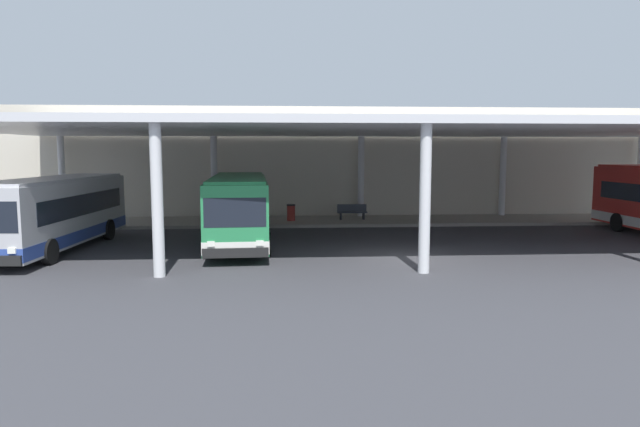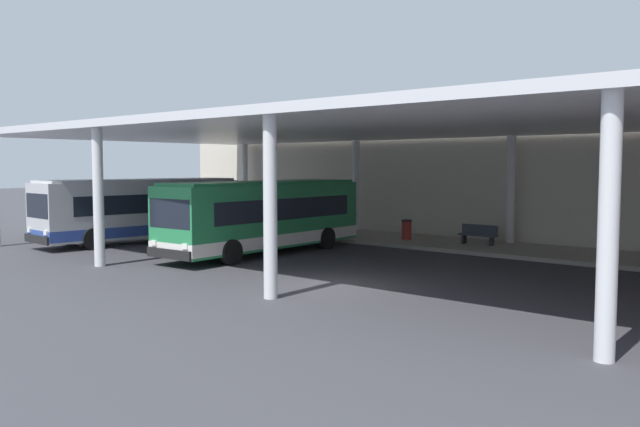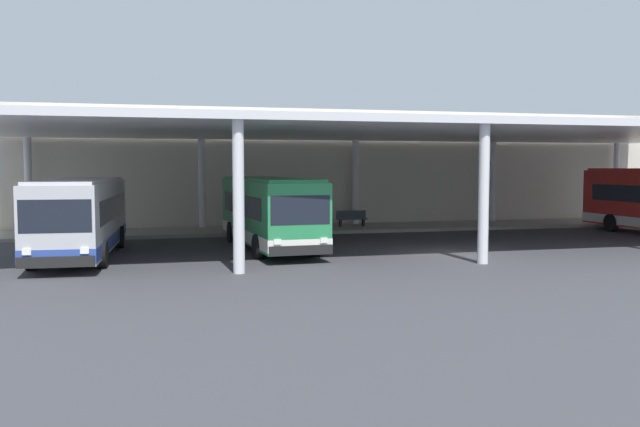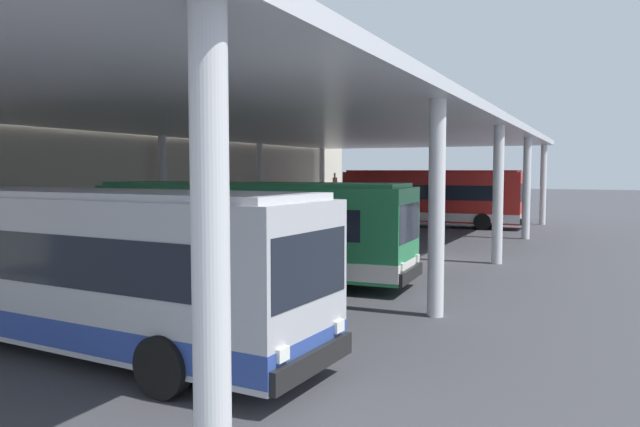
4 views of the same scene
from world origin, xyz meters
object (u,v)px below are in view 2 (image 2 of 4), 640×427
Objects in this scene: trash_bin at (407,229)px; bench_waiting at (478,234)px; bus_second_bay at (265,216)px; bus_nearest_bay at (141,209)px.

bench_waiting is at bearing 5.14° from trash_bin.
bus_second_bay is 5.91× the size of bench_waiting.
bus_nearest_bay is 5.92× the size of bench_waiting.
bus_second_bay reaches higher than trash_bin.
bench_waiting is at bearing 31.54° from bus_nearest_bay.
bus_second_bay is 7.85m from trash_bin.
bus_nearest_bay is at bearing -148.46° from bench_waiting.
trash_bin is at bearing 38.70° from bus_nearest_bay.
trash_bin is (2.53, 7.37, -0.98)m from bus_second_bay.
bus_nearest_bay is 1.00× the size of bus_second_bay.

